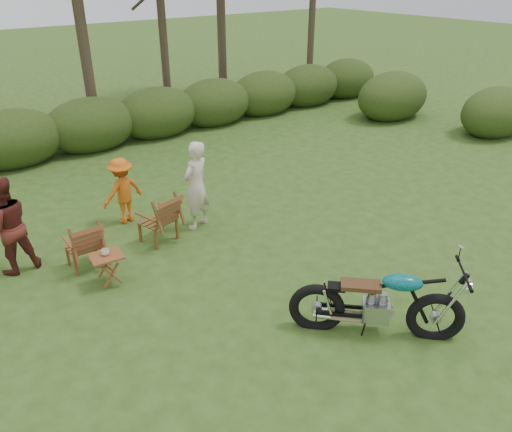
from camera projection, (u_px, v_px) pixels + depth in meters
ground at (320, 306)px, 7.45m from camera, size 80.00×80.00×0.00m
motorcycle at (373, 331)px, 6.93m from camera, size 2.17×2.17×1.27m
lawn_chair_right at (160, 240)px, 9.21m from camera, size 0.78×0.78×0.94m
lawn_chair_left at (87, 266)px, 8.44m from camera, size 0.60×0.60×0.86m
side_table at (109, 270)px, 7.85m from camera, size 0.55×0.48×0.52m
cup at (105, 252)px, 7.72m from camera, size 0.14×0.14×0.10m
adult_a at (199, 226)px, 9.71m from camera, size 0.73×0.61×1.71m
adult_b at (18, 270)px, 8.32m from camera, size 0.85×0.69×1.66m
child at (127, 221)px, 9.89m from camera, size 0.93×0.65×1.32m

